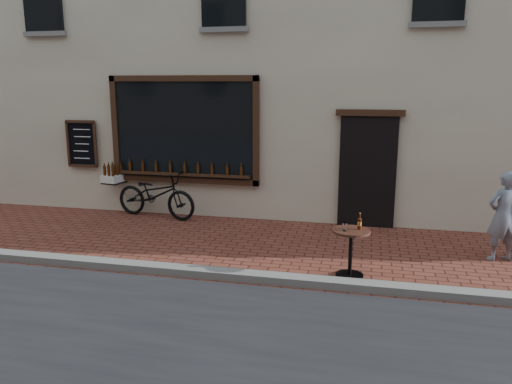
# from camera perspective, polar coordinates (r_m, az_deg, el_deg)

# --- Properties ---
(ground) EXTENTS (90.00, 90.00, 0.00)m
(ground) POSITION_cam_1_polar(r_m,az_deg,el_deg) (7.29, -3.40, -10.41)
(ground) COLOR #602B1F
(ground) RESTS_ON ground
(kerb) EXTENTS (90.00, 0.25, 0.12)m
(kerb) POSITION_cam_1_polar(r_m,az_deg,el_deg) (7.44, -2.97, -9.41)
(kerb) COLOR slate
(kerb) RESTS_ON ground
(cargo_bicycle) EXTENTS (2.26, 1.01, 1.07)m
(cargo_bicycle) POSITION_cam_1_polar(r_m,az_deg,el_deg) (10.83, -11.55, -0.20)
(cargo_bicycle) COLOR black
(cargo_bicycle) RESTS_ON ground
(bistro_table) EXTENTS (0.56, 0.56, 0.96)m
(bistro_table) POSITION_cam_1_polar(r_m,az_deg,el_deg) (7.50, 10.81, -5.77)
(bistro_table) COLOR black
(bistro_table) RESTS_ON ground
(pedestrian) EXTENTS (0.63, 0.52, 1.47)m
(pedestrian) POSITION_cam_1_polar(r_m,az_deg,el_deg) (8.90, 26.39, -2.49)
(pedestrian) COLOR slate
(pedestrian) RESTS_ON ground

